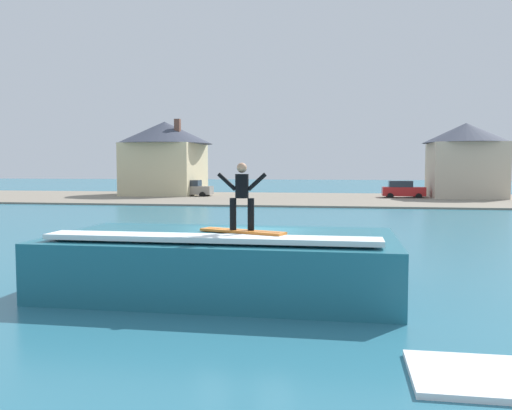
# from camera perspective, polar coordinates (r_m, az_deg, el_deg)

# --- Properties ---
(ground_plane) EXTENTS (260.00, 260.00, 0.00)m
(ground_plane) POSITION_cam_1_polar(r_m,az_deg,el_deg) (14.32, -0.73, -8.81)
(ground_plane) COLOR #2C6E84
(wave_crest) EXTENTS (8.68, 4.77, 1.62)m
(wave_crest) POSITION_cam_1_polar(r_m,az_deg,el_deg) (13.83, -3.42, -6.04)
(wave_crest) COLOR #1F6477
(wave_crest) RESTS_ON ground_plane
(surfboard) EXTENTS (2.21, 1.15, 0.06)m
(surfboard) POSITION_cam_1_polar(r_m,az_deg,el_deg) (12.76, -1.48, -2.84)
(surfboard) COLOR orange
(surfboard) RESTS_ON wave_crest
(surfer) EXTENTS (1.20, 0.32, 1.61)m
(surfer) POSITION_cam_1_polar(r_m,az_deg,el_deg) (12.69, -1.52, 1.33)
(surfer) COLOR black
(surfer) RESTS_ON surfboard
(shoreline_bank) EXTENTS (120.00, 22.03, 0.15)m
(shoreline_bank) POSITION_cam_1_polar(r_m,az_deg,el_deg) (53.62, 6.89, 0.66)
(shoreline_bank) COLOR gray
(shoreline_bank) RESTS_ON ground_plane
(car_near_shore) EXTENTS (4.33, 2.16, 1.86)m
(car_near_shore) POSITION_cam_1_polar(r_m,az_deg,el_deg) (57.73, -6.94, 1.76)
(car_near_shore) COLOR gray
(car_near_shore) RESTS_ON ground_plane
(car_far_shore) EXTENTS (4.25, 2.26, 1.86)m
(car_far_shore) POSITION_cam_1_polar(r_m,az_deg,el_deg) (56.33, 15.44, 1.59)
(car_far_shore) COLOR red
(car_far_shore) RESTS_ON ground_plane
(house_with_chimney) EXTENTS (10.76, 10.76, 8.51)m
(house_with_chimney) POSITION_cam_1_polar(r_m,az_deg,el_deg) (61.15, -9.73, 5.38)
(house_with_chimney) COLOR beige
(house_with_chimney) RESTS_ON ground_plane
(house_gabled_white) EXTENTS (8.56, 8.56, 7.72)m
(house_gabled_white) POSITION_cam_1_polar(r_m,az_deg,el_deg) (58.29, 21.52, 4.74)
(house_gabled_white) COLOR beige
(house_gabled_white) RESTS_ON ground_plane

